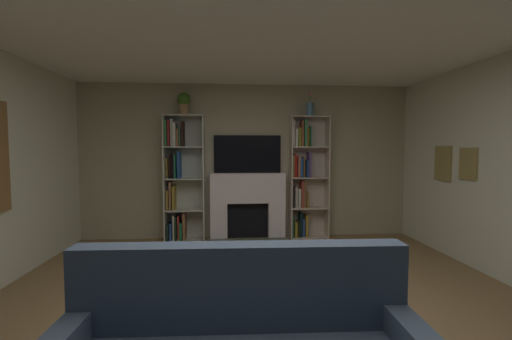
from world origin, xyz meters
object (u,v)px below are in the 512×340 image
at_px(vase_with_flowers, 310,109).
at_px(coffee_table, 237,310).
at_px(bookshelf_left, 180,180).
at_px(bookshelf_right, 304,177).
at_px(potted_plant, 184,102).
at_px(tv, 247,154).
at_px(fireplace, 248,204).

bearing_deg(vase_with_flowers, coffee_table, -112.17).
height_order(bookshelf_left, coffee_table, bookshelf_left).
bearing_deg(bookshelf_right, bookshelf_left, -179.44).
distance_m(bookshelf_right, vase_with_flowers, 1.14).
bearing_deg(potted_plant, tv, 6.64).
distance_m(fireplace, potted_plant, 1.96).
xyz_separation_m(bookshelf_left, potted_plant, (0.08, -0.02, 1.25)).
distance_m(bookshelf_right, coffee_table, 3.50).
bearing_deg(tv, coffee_table, -94.49).
distance_m(fireplace, vase_with_flowers, 1.89).
distance_m(vase_with_flowers, coffee_table, 3.88).
xyz_separation_m(fireplace, potted_plant, (-1.03, -0.03, 1.67)).
relative_size(bookshelf_right, vase_with_flowers, 4.97).
height_order(fireplace, bookshelf_right, bookshelf_right).
relative_size(potted_plant, coffee_table, 0.52).
bearing_deg(coffee_table, bookshelf_right, 69.27).
bearing_deg(bookshelf_left, bookshelf_right, 0.56).
bearing_deg(potted_plant, bookshelf_right, 1.25).
bearing_deg(fireplace, bookshelf_right, 0.52).
bearing_deg(bookshelf_left, tv, 5.00).
xyz_separation_m(bookshelf_right, potted_plant, (-1.99, -0.04, 1.23)).
distance_m(fireplace, tv, 0.84).
bearing_deg(vase_with_flowers, tv, 173.36).
height_order(tv, coffee_table, tv).
bearing_deg(tv, potted_plant, -173.36).
bearing_deg(bookshelf_right, fireplace, -179.48).
bearing_deg(vase_with_flowers, fireplace, 178.09).
height_order(bookshelf_left, potted_plant, potted_plant).
bearing_deg(tv, bookshelf_left, -175.00).
distance_m(bookshelf_right, potted_plant, 2.33).
bearing_deg(coffee_table, tv, 85.51).
bearing_deg(bookshelf_left, vase_with_flowers, -0.61).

